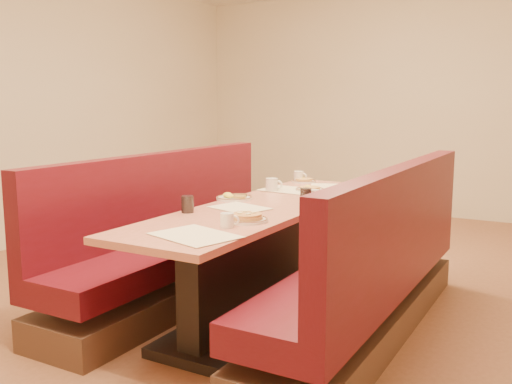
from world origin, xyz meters
The scene contains 19 objects.
ground centered at (0.00, 0.00, 0.00)m, with size 8.00×8.00×0.00m, color #9E6647.
room_envelope centered at (0.00, 0.00, 1.93)m, with size 6.04×8.04×2.82m.
diner_table centered at (0.00, 0.00, 0.37)m, with size 0.70×2.50×0.75m.
booth_left centered at (-0.73, 0.00, 0.36)m, with size 0.55×2.50×1.05m.
booth_right centered at (0.73, 0.00, 0.36)m, with size 0.55×2.50×1.05m.
placemat_near_left centered at (-0.07, -0.20, 0.75)m, with size 0.35×0.26×0.00m, color #FCEEC5.
placemat_near_right centered at (0.12, -0.96, 0.75)m, with size 0.41×0.31×0.00m, color #FCEEC5.
placemat_far_left centered at (-0.12, 0.62, 0.75)m, with size 0.43×0.32×0.00m, color #FCEEC5.
placemat_far_right centered at (0.12, 0.96, 0.75)m, with size 0.41×0.31×0.00m, color #FCEEC5.
pancake_plate centered at (0.17, -0.53, 0.77)m, with size 0.24×0.24×0.05m.
eggs_plate centered at (-0.28, 0.06, 0.76)m, with size 0.25×0.25×0.05m.
extra_plate_mid centered at (0.02, 0.66, 0.77)m, with size 0.22×0.22×0.04m.
extra_plate_far centered at (-0.22, 1.08, 0.76)m, with size 0.20×0.20×0.04m.
coffee_mug_a centered at (0.16, -0.71, 0.79)m, with size 0.10×0.07×0.08m.
coffee_mug_b centered at (-0.23, 0.53, 0.80)m, with size 0.13×0.09×0.10m.
coffee_mug_c centered at (0.23, 0.25, 0.79)m, with size 0.11×0.08×0.08m.
coffee_mug_d centered at (-0.28, 1.10, 0.80)m, with size 0.12×0.08×0.09m.
soda_tumbler_near centered at (-0.28, -0.48, 0.80)m, with size 0.08×0.08×0.10m.
soda_tumbler_mid centered at (0.21, 0.17, 0.80)m, with size 0.07×0.07×0.10m.
Camera 1 is at (1.76, -3.23, 1.41)m, focal length 40.00 mm.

